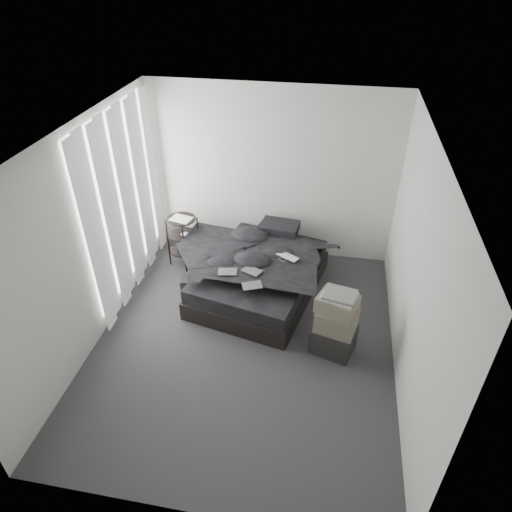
% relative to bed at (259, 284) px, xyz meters
% --- Properties ---
extents(floor, '(3.60, 4.20, 0.01)m').
position_rel_bed_xyz_m(floor, '(-0.01, -1.02, -0.13)').
color(floor, '#333335').
rests_on(floor, ground).
extents(ceiling, '(3.60, 4.20, 0.01)m').
position_rel_bed_xyz_m(ceiling, '(-0.01, -1.02, 2.47)').
color(ceiling, white).
rests_on(ceiling, ground).
extents(wall_back, '(3.60, 0.01, 2.60)m').
position_rel_bed_xyz_m(wall_back, '(-0.01, 1.08, 1.17)').
color(wall_back, silver).
rests_on(wall_back, ground).
extents(wall_front, '(3.60, 0.01, 2.60)m').
position_rel_bed_xyz_m(wall_front, '(-0.01, -3.12, 1.17)').
color(wall_front, silver).
rests_on(wall_front, ground).
extents(wall_left, '(0.01, 4.20, 2.60)m').
position_rel_bed_xyz_m(wall_left, '(-1.81, -1.02, 1.17)').
color(wall_left, silver).
rests_on(wall_left, ground).
extents(wall_right, '(0.01, 4.20, 2.60)m').
position_rel_bed_xyz_m(wall_right, '(1.79, -1.02, 1.17)').
color(wall_right, silver).
rests_on(wall_right, ground).
extents(window_left, '(0.02, 2.00, 2.30)m').
position_rel_bed_xyz_m(window_left, '(-1.79, -0.12, 1.22)').
color(window_left, white).
rests_on(window_left, wall_left).
extents(curtain_left, '(0.06, 2.12, 2.48)m').
position_rel_bed_xyz_m(curtain_left, '(-1.74, -0.12, 1.15)').
color(curtain_left, white).
rests_on(curtain_left, wall_left).
extents(bed, '(1.83, 2.18, 0.26)m').
position_rel_bed_xyz_m(bed, '(0.00, 0.00, 0.00)').
color(bed, black).
rests_on(bed, floor).
extents(mattress, '(1.76, 2.12, 0.20)m').
position_rel_bed_xyz_m(mattress, '(0.00, 0.00, 0.23)').
color(mattress, black).
rests_on(mattress, bed).
extents(duvet, '(1.73, 1.90, 0.22)m').
position_rel_bed_xyz_m(duvet, '(-0.01, -0.05, 0.45)').
color(duvet, black).
rests_on(duvet, mattress).
extents(pillow_lower, '(0.65, 0.51, 0.13)m').
position_rel_bed_xyz_m(pillow_lower, '(0.11, 0.74, 0.40)').
color(pillow_lower, black).
rests_on(pillow_lower, mattress).
extents(pillow_upper, '(0.58, 0.43, 0.12)m').
position_rel_bed_xyz_m(pillow_upper, '(0.17, 0.70, 0.53)').
color(pillow_upper, black).
rests_on(pillow_upper, pillow_lower).
extents(laptop, '(0.36, 0.33, 0.02)m').
position_rel_bed_xyz_m(laptop, '(0.35, -0.03, 0.57)').
color(laptop, silver).
rests_on(laptop, duvet).
extents(comic_a, '(0.26, 0.20, 0.01)m').
position_rel_bed_xyz_m(comic_a, '(-0.34, -0.45, 0.56)').
color(comic_a, black).
rests_on(comic_a, duvet).
extents(comic_b, '(0.29, 0.24, 0.01)m').
position_rel_bed_xyz_m(comic_b, '(-0.03, -0.37, 0.57)').
color(comic_b, black).
rests_on(comic_b, duvet).
extents(comic_c, '(0.28, 0.24, 0.01)m').
position_rel_bed_xyz_m(comic_c, '(0.02, -0.67, 0.57)').
color(comic_c, black).
rests_on(comic_c, duvet).
extents(side_stand, '(0.55, 0.55, 0.78)m').
position_rel_bed_xyz_m(side_stand, '(-1.24, 0.48, 0.26)').
color(side_stand, black).
rests_on(side_stand, floor).
extents(papers, '(0.34, 0.28, 0.02)m').
position_rel_bed_xyz_m(papers, '(-1.24, 0.46, 0.65)').
color(papers, white).
rests_on(papers, side_stand).
extents(floor_books, '(0.19, 0.25, 0.15)m').
position_rel_bed_xyz_m(floor_books, '(-1.05, -0.08, -0.05)').
color(floor_books, black).
rests_on(floor_books, floor).
extents(box_lower, '(0.57, 0.51, 0.36)m').
position_rel_bed_xyz_m(box_lower, '(1.07, -0.95, 0.05)').
color(box_lower, black).
rests_on(box_lower, floor).
extents(box_mid, '(0.52, 0.45, 0.27)m').
position_rel_bed_xyz_m(box_mid, '(1.07, -0.97, 0.36)').
color(box_mid, '#5D5A4A').
rests_on(box_mid, box_lower).
extents(box_upper, '(0.52, 0.48, 0.19)m').
position_rel_bed_xyz_m(box_upper, '(1.06, -0.95, 0.59)').
color(box_upper, '#5D5A4A').
rests_on(box_upper, box_mid).
extents(art_book_white, '(0.44, 0.39, 0.04)m').
position_rel_bed_xyz_m(art_book_white, '(1.07, -0.95, 0.70)').
color(art_book_white, silver).
rests_on(art_book_white, box_upper).
extents(art_book_snake, '(0.41, 0.35, 0.03)m').
position_rel_bed_xyz_m(art_book_snake, '(1.07, -0.97, 0.74)').
color(art_book_snake, silver).
rests_on(art_book_snake, art_book_white).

